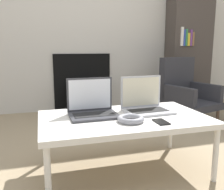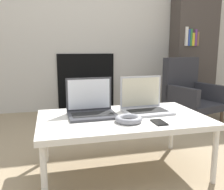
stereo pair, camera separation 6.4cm
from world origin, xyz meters
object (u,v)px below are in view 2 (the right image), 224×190
Objects in this scene: laptop_left at (91,107)px; laptop_right at (145,104)px; headphones at (129,119)px; armchair at (188,91)px; phone at (159,122)px; tv at (89,97)px.

laptop_right is at bearing -1.38° from laptop_left.
headphones is 0.23× the size of armchair.
laptop_left is 0.48m from phone.
laptop_left reaches higher than phone.
laptop_right is 0.46× the size of armchair.
laptop_right is 0.30m from phone.
phone is 1.67m from armchair.
armchair reaches higher than tv.
laptop_right is at bearing 49.51° from headphones.
laptop_left is 0.40m from laptop_right.
laptop_right is 2.74× the size of phone.
headphones is at bearing -90.73° from tv.
laptop_left is 1.94× the size of headphones.
laptop_right is 1.44m from armchair.
headphones is 1.38× the size of phone.
laptop_left is 0.45× the size of armchair.
headphones is at bearing -49.19° from laptop_left.
tv is (-0.17, 1.57, -0.25)m from laptop_right.
armchair reaches higher than laptop_right.
phone is 0.17× the size of armchair.
laptop_right is at bearing 86.30° from phone.
laptop_left is 0.97× the size of laptop_right.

